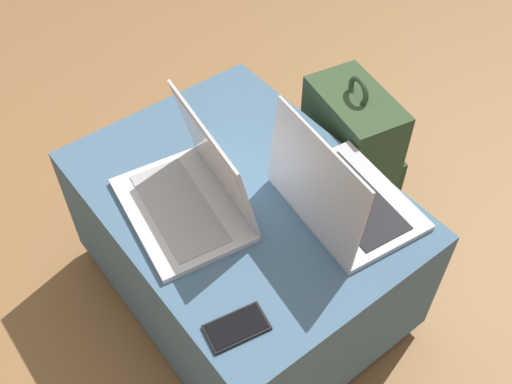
{
  "coord_description": "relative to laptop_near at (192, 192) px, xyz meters",
  "views": [
    {
      "loc": [
        0.81,
        -0.59,
        1.59
      ],
      "look_at": [
        0.08,
        -0.01,
        0.53
      ],
      "focal_mm": 42.0,
      "sensor_mm": 36.0,
      "label": 1
    }
  ],
  "objects": [
    {
      "name": "cell_phone",
      "position": [
        0.34,
        -0.12,
        -0.05
      ],
      "size": [
        0.1,
        0.14,
        0.01
      ],
      "rotation": [
        0.0,
        0.0,
        6.09
      ],
      "color": "black",
      "rests_on": "ottoman"
    },
    {
      "name": "laptop_near",
      "position": [
        0.0,
        0.0,
        0.0
      ],
      "size": [
        0.38,
        0.3,
        0.26
      ],
      "rotation": [
        0.0,
        0.0,
        -0.15
      ],
      "color": "silver",
      "rests_on": "ottoman"
    },
    {
      "name": "backpack",
      "position": [
        -0.01,
        0.59,
        -0.26
      ],
      "size": [
        0.33,
        0.28,
        0.56
      ],
      "rotation": [
        0.0,
        0.0,
        2.95
      ],
      "color": "#385133",
      "rests_on": "ground_plane"
    },
    {
      "name": "ground_plane",
      "position": [
        0.04,
        0.12,
        -0.5
      ],
      "size": [
        14.0,
        14.0,
        0.0
      ],
      "primitive_type": "plane",
      "color": "#9E7042"
    },
    {
      "name": "laptop_far",
      "position": [
        0.23,
        0.27,
        0.0
      ],
      "size": [
        0.37,
        0.3,
        0.27
      ],
      "rotation": [
        0.0,
        0.0,
        3.02
      ],
      "color": "silver",
      "rests_on": "ottoman"
    },
    {
      "name": "ottoman",
      "position": [
        0.04,
        0.12,
        -0.28
      ],
      "size": [
        0.87,
        0.65,
        0.45
      ],
      "color": "#2A3D4E",
      "rests_on": "ground_plane"
    }
  ]
}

